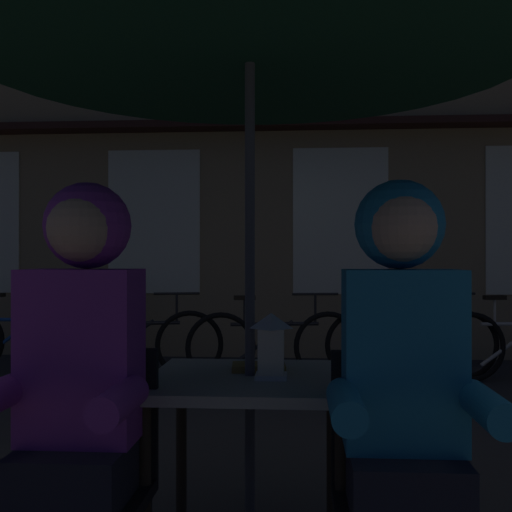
{
  "coord_description": "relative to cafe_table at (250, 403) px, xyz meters",
  "views": [
    {
      "loc": [
        0.18,
        -2.27,
        1.16
      ],
      "look_at": [
        0.0,
        0.31,
        1.17
      ],
      "focal_mm": 44.19,
      "sensor_mm": 36.0,
      "label": 1
    }
  ],
  "objects": [
    {
      "name": "person_left_hooded",
      "position": [
        -0.48,
        -0.43,
        0.21
      ],
      "size": [
        0.45,
        0.56,
        1.4
      ],
      "color": "black",
      "rests_on": "ground_plane"
    },
    {
      "name": "patio_umbrella",
      "position": [
        0.0,
        0.0,
        1.42
      ],
      "size": [
        2.1,
        2.1,
        2.31
      ],
      "color": "#4C4C51",
      "rests_on": "ground_plane"
    },
    {
      "name": "book",
      "position": [
        0.03,
        0.1,
        0.11
      ],
      "size": [
        0.21,
        0.16,
        0.02
      ],
      "primitive_type": "cube",
      "rotation": [
        0.0,
        0.0,
        0.08
      ],
      "color": "olive",
      "rests_on": "cafe_table"
    },
    {
      "name": "lantern",
      "position": [
        0.08,
        -0.05,
        0.22
      ],
      "size": [
        0.11,
        0.11,
        0.23
      ],
      "color": "white",
      "rests_on": "cafe_table"
    },
    {
      "name": "potted_plant",
      "position": [
        -2.1,
        4.44,
        -0.09
      ],
      "size": [
        0.6,
        0.6,
        0.92
      ],
      "color": "brown",
      "rests_on": "ground_plane"
    },
    {
      "name": "shopfront_building",
      "position": [
        -0.46,
        5.4,
        2.45
      ],
      "size": [
        10.0,
        0.93,
        6.2
      ],
      "color": "#937A56",
      "rests_on": "ground_plane"
    },
    {
      "name": "bicycle_third",
      "position": [
        -0.06,
        3.66,
        -0.29
      ],
      "size": [
        1.67,
        0.33,
        0.84
      ],
      "color": "black",
      "rests_on": "ground_plane"
    },
    {
      "name": "bicycle_second",
      "position": [
        -1.39,
        3.64,
        -0.29
      ],
      "size": [
        1.65,
        0.42,
        0.84
      ],
      "color": "black",
      "rests_on": "ground_plane"
    },
    {
      "name": "chair_right",
      "position": [
        0.48,
        -0.37,
        -0.15
      ],
      "size": [
        0.4,
        0.4,
        0.87
      ],
      "color": "black",
      "rests_on": "ground_plane"
    },
    {
      "name": "cafe_table",
      "position": [
        0.0,
        0.0,
        0.0
      ],
      "size": [
        0.72,
        0.72,
        0.74
      ],
      "color": "#B2AD9E",
      "rests_on": "ground_plane"
    },
    {
      "name": "bicycle_fourth",
      "position": [
        1.25,
        3.87,
        -0.29
      ],
      "size": [
        1.68,
        0.18,
        0.84
      ],
      "color": "black",
      "rests_on": "ground_plane"
    },
    {
      "name": "person_right_hooded",
      "position": [
        0.48,
        -0.43,
        0.21
      ],
      "size": [
        0.45,
        0.56,
        1.4
      ],
      "color": "black",
      "rests_on": "ground_plane"
    },
    {
      "name": "bicycle_nearest",
      "position": [
        -2.63,
        3.9,
        -0.29
      ],
      "size": [
        1.68,
        0.08,
        0.84
      ],
      "color": "black",
      "rests_on": "ground_plane"
    },
    {
      "name": "chair_left",
      "position": [
        -0.48,
        -0.37,
        -0.15
      ],
      "size": [
        0.4,
        0.4,
        0.87
      ],
      "color": "black",
      "rests_on": "ground_plane"
    }
  ]
}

